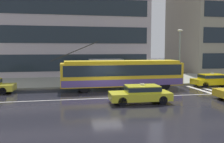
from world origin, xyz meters
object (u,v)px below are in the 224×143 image
trolleybus (122,73)px  pedestrian_approaching_curb (151,68)px  taxi_oncoming_near (141,93)px  street_lamp (180,51)px  taxi_ahead_of_bus (213,79)px  pedestrian_at_shelter (145,69)px  bus_shelter (106,65)px

trolleybus → pedestrian_approaching_curb: trolleybus is taller
taxi_oncoming_near → street_lamp: (6.89, 7.91, 2.94)m
taxi_oncoming_near → taxi_ahead_of_bus: bearing=31.7°
pedestrian_at_shelter → street_lamp: bearing=-4.3°
street_lamp → trolleybus: bearing=-163.7°
taxi_oncoming_near → trolleybus: bearing=89.8°
trolleybus → street_lamp: 7.47m
trolleybus → pedestrian_at_shelter: (3.12, 2.30, 0.14)m
taxi_ahead_of_bus → taxi_oncoming_near: same height
trolleybus → street_lamp: (6.87, 2.01, 2.11)m
bus_shelter → pedestrian_at_shelter: bearing=-20.2°
taxi_ahead_of_bus → pedestrian_approaching_curb: bearing=149.0°
taxi_oncoming_near → bus_shelter: bearing=95.5°
taxi_ahead_of_bus → pedestrian_at_shelter: (-6.59, 2.19, 0.97)m
street_lamp → pedestrian_approaching_curb: bearing=152.1°
pedestrian_at_shelter → pedestrian_approaching_curb: pedestrian_at_shelter is taller
trolleybus → taxi_oncoming_near: 5.95m
pedestrian_at_shelter → taxi_ahead_of_bus: bearing=-18.3°
trolleybus → pedestrian_approaching_curb: (4.12, 3.47, 0.21)m
trolleybus → pedestrian_approaching_curb: 5.39m
pedestrian_approaching_curb → bus_shelter: bearing=176.3°
trolleybus → taxi_oncoming_near: size_ratio=2.80×
pedestrian_approaching_curb → street_lamp: size_ratio=0.34×
taxi_ahead_of_bus → pedestrian_at_shelter: pedestrian_at_shelter is taller
trolleybus → taxi_ahead_of_bus: size_ratio=2.79×
pedestrian_at_shelter → pedestrian_approaching_curb: bearing=49.4°
pedestrian_at_shelter → taxi_oncoming_near: bearing=-111.0°
bus_shelter → pedestrian_at_shelter: bus_shelter is taller
bus_shelter → pedestrian_approaching_curb: 5.10m
taxi_oncoming_near → pedestrian_at_shelter: pedestrian_at_shelter is taller
taxi_ahead_of_bus → bus_shelter: size_ratio=1.22×
bus_shelter → trolleybus: bearing=-75.9°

